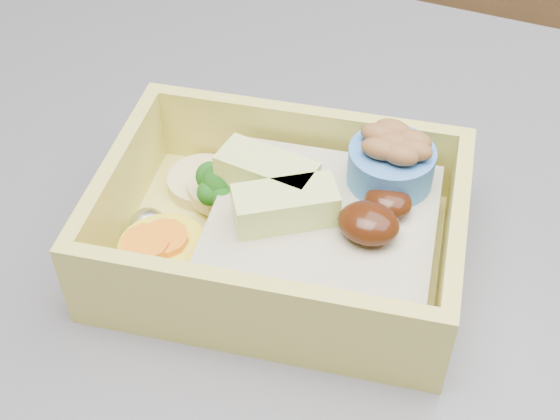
% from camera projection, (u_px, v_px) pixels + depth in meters
% --- Properties ---
extents(bento_box, '(0.19, 0.15, 0.06)m').
position_uv_depth(bento_box, '(292.00, 225.00, 0.39)').
color(bento_box, '#D8CE59').
rests_on(bento_box, island).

